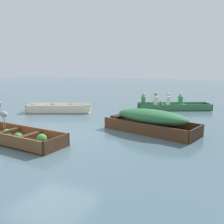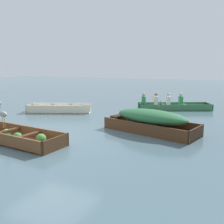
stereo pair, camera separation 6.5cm
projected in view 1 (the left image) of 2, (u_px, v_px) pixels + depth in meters
ground_plane at (52, 136)px, 8.25m from camera, size 80.00×80.00×0.00m
dinghy_wooden_brown_foreground at (16, 137)px, 7.61m from camera, size 3.28×1.30×0.38m
skiff_dark_varnish_near_moored at (150, 119)px, 8.72m from camera, size 3.48×1.93×0.79m
skiff_cream_mid_moored at (62, 109)px, 12.53m from camera, size 3.23×2.10×0.40m
rowboat_green_with_crew at (169, 105)px, 13.39m from camera, size 3.86×2.82×0.89m
heron_on_dinghy at (3, 113)px, 7.66m from camera, size 0.45×0.16×0.84m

